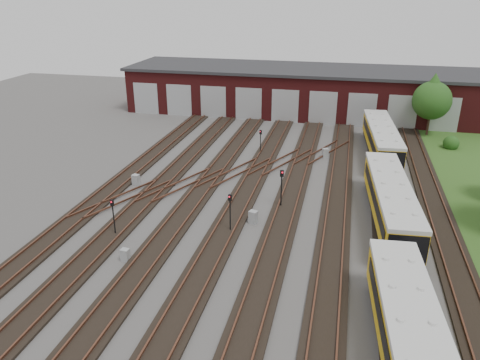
# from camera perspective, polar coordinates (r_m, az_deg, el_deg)

# --- Properties ---
(ground) EXTENTS (120.00, 120.00, 0.00)m
(ground) POSITION_cam_1_polar(r_m,az_deg,el_deg) (32.85, 0.40, -8.80)
(ground) COLOR #43413E
(ground) RESTS_ON ground
(track_network) EXTENTS (30.40, 70.00, 0.33)m
(track_network) POSITION_cam_1_polar(r_m,az_deg,el_deg) (33.31, 0.35, -8.10)
(track_network) COLOR black
(track_network) RESTS_ON ground
(maintenance_shed) EXTENTS (51.00, 12.50, 6.35)m
(maintenance_shed) POSITION_cam_1_polar(r_m,az_deg,el_deg) (69.01, 7.92, 10.78)
(maintenance_shed) COLOR #551516
(maintenance_shed) RESTS_ON ground
(metro_train) EXTENTS (3.73, 46.73, 3.01)m
(metro_train) POSITION_cam_1_polar(r_m,az_deg,el_deg) (37.48, 17.87, -2.56)
(metro_train) COLOR black
(metro_train) RESTS_ON ground
(signal_mast_0) EXTENTS (0.24, 0.23, 2.89)m
(signal_mast_0) POSITION_cam_1_polar(r_m,az_deg,el_deg) (35.30, -15.21, -3.86)
(signal_mast_0) COLOR black
(signal_mast_0) RESTS_ON ground
(signal_mast_1) EXTENTS (0.28, 0.27, 3.05)m
(signal_mast_1) POSITION_cam_1_polar(r_m,az_deg,el_deg) (34.52, -1.21, -3.45)
(signal_mast_1) COLOR black
(signal_mast_1) RESTS_ON ground
(signal_mast_2) EXTENTS (0.27, 0.25, 2.68)m
(signal_mast_2) POSITION_cam_1_polar(r_m,az_deg,el_deg) (51.10, 2.52, 5.07)
(signal_mast_2) COLOR black
(signal_mast_2) RESTS_ON ground
(signal_mast_3) EXTENTS (0.32, 0.31, 3.32)m
(signal_mast_3) POSITION_cam_1_polar(r_m,az_deg,el_deg) (38.38, 5.08, -0.45)
(signal_mast_3) COLOR black
(signal_mast_3) RESTS_ON ground
(relay_cabinet_0) EXTENTS (0.58, 0.50, 0.89)m
(relay_cabinet_0) POSITION_cam_1_polar(r_m,az_deg,el_deg) (32.61, -13.81, -8.87)
(relay_cabinet_0) COLOR #96999A
(relay_cabinet_0) RESTS_ON ground
(relay_cabinet_1) EXTENTS (0.69, 0.60, 1.03)m
(relay_cabinet_1) POSITION_cam_1_polar(r_m,az_deg,el_deg) (44.26, -12.57, 0.01)
(relay_cabinet_1) COLOR #96999A
(relay_cabinet_1) RESTS_ON ground
(relay_cabinet_2) EXTENTS (0.74, 0.67, 1.03)m
(relay_cabinet_2) POSITION_cam_1_polar(r_m,az_deg,el_deg) (36.40, 1.62, -4.54)
(relay_cabinet_2) COLOR #96999A
(relay_cabinet_2) RESTS_ON ground
(relay_cabinet_3) EXTENTS (0.75, 0.70, 1.00)m
(relay_cabinet_3) POSITION_cam_1_polar(r_m,az_deg,el_deg) (51.08, 10.34, 3.25)
(relay_cabinet_3) COLOR #96999A
(relay_cabinet_3) RESTS_ON ground
(relay_cabinet_4) EXTENTS (0.64, 0.59, 0.88)m
(relay_cabinet_4) POSITION_cam_1_polar(r_m,az_deg,el_deg) (42.36, 19.77, -1.99)
(relay_cabinet_4) COLOR #96999A
(relay_cabinet_4) RESTS_ON ground
(tree_0) EXTENTS (4.60, 4.60, 7.62)m
(tree_0) POSITION_cam_1_polar(r_m,az_deg,el_deg) (61.41, 22.43, 9.46)
(tree_0) COLOR #352018
(tree_0) RESTS_ON ground
(bush_1) EXTENTS (1.76, 1.76, 1.76)m
(bush_1) POSITION_cam_1_polar(r_m,az_deg,el_deg) (58.12, 24.38, 4.35)
(bush_1) COLOR #1C4212
(bush_1) RESTS_ON ground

